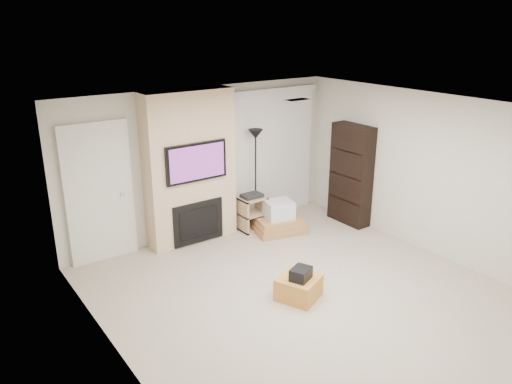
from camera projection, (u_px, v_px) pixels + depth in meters
floor at (308, 297)px, 6.68m from camera, size 5.00×5.50×0.00m
ceiling at (315, 111)px, 5.86m from camera, size 5.00×5.50×0.00m
wall_back at (203, 162)px, 8.39m from camera, size 5.00×0.00×2.50m
wall_left at (120, 264)px, 4.90m from camera, size 0.00×5.50×2.50m
wall_right at (434, 176)px, 7.64m from camera, size 0.00×5.50×2.50m
hvac_vent at (297, 100)px, 6.70m from camera, size 0.35×0.18×0.01m
ottoman at (299, 287)px, 6.62m from camera, size 0.66×0.66×0.30m
black_bag at (301, 274)px, 6.50m from camera, size 0.34×0.31×0.16m
fireplace_wall at (190, 169)px, 8.04m from camera, size 1.50×0.47×2.50m
entry_door at (99, 194)px, 7.44m from camera, size 1.02×0.11×2.14m
vertical_blinds at (271, 149)px, 9.11m from camera, size 1.98×0.10×2.37m
floor_lamp at (256, 150)px, 8.66m from camera, size 0.26×0.26×1.73m
av_stand at (252, 211)px, 8.72m from camera, size 0.45×0.38×0.66m
box_stack at (279, 220)px, 8.67m from camera, size 0.96×0.81×0.56m
bookshelf at (351, 175)px, 8.87m from camera, size 0.30×0.80×1.80m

